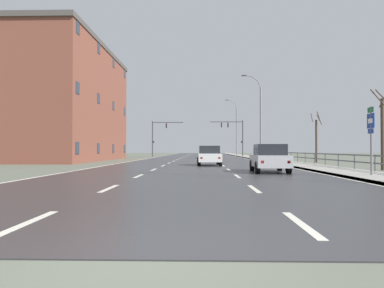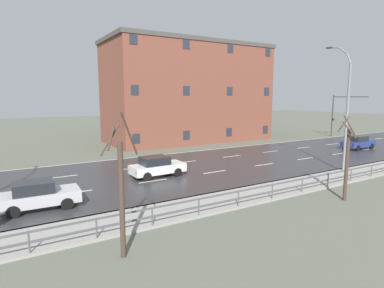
{
  "view_description": "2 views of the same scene",
  "coord_description": "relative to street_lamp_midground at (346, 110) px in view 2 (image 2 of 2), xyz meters",
  "views": [
    {
      "loc": [
        0.65,
        -4.1,
        1.28
      ],
      "look_at": [
        -0.82,
        51.21,
        2.13
      ],
      "focal_mm": 33.53,
      "sensor_mm": 36.0,
      "label": 1
    },
    {
      "loc": [
        22.8,
        14.58,
        6.04
      ],
      "look_at": [
        0.0,
        28.27,
        2.06
      ],
      "focal_mm": 29.72,
      "sensor_mm": 36.0,
      "label": 2
    }
  ],
  "objects": [
    {
      "name": "ground_plane",
      "position": [
        -7.45,
        10.01,
        -5.01
      ],
      "size": [
        160.0,
        160.0,
        0.12
      ],
      "color": "#5B6051"
    },
    {
      "name": "brick_building",
      "position": [
        -22.81,
        -1.06,
        1.65
      ],
      "size": [
        10.25,
        22.24,
        13.17
      ],
      "color": "brown",
      "rests_on": "ground"
    },
    {
      "name": "car_far_left",
      "position": [
        -6.2,
        -13.57,
        -4.14
      ],
      "size": [
        1.94,
        4.15,
        1.57
      ],
      "rotation": [
        0.0,
        0.0,
        0.03
      ],
      "color": "silver",
      "rests_on": "ground"
    },
    {
      "name": "guardrail",
      "position": [
        2.4,
        -11.41,
        -4.24
      ],
      "size": [
        0.07,
        38.26,
        1.0
      ],
      "color": "#515459",
      "rests_on": "ground"
    },
    {
      "name": "car_near_left",
      "position": [
        -3.02,
        -22.04,
        -4.14
      ],
      "size": [
        1.92,
        4.15,
        1.57
      ],
      "rotation": [
        0.0,
        0.0,
        -0.03
      ],
      "color": "#B7B7BC",
      "rests_on": "ground"
    },
    {
      "name": "street_lamp_midground",
      "position": [
        0.0,
        0.0,
        0.0
      ],
      "size": [
        2.34,
        0.24,
        10.08
      ],
      "color": "slate",
      "rests_on": "ground"
    },
    {
      "name": "car_far_right",
      "position": [
        -5.9,
        11.78,
        -4.14
      ],
      "size": [
        1.95,
        4.16,
        1.57
      ],
      "rotation": [
        0.0,
        0.0,
        -0.04
      ],
      "color": "navy",
      "rests_on": "ground"
    },
    {
      "name": "bare_tree_near",
      "position": [
        4.31,
        -19.82,
        -2.49
      ],
      "size": [
        1.26,
        1.3,
        5.55
      ],
      "color": "#423328",
      "rests_on": "ground"
    },
    {
      "name": "bare_tree_mid",
      "position": [
        4.54,
        -6.47,
        -2.63
      ],
      "size": [
        1.04,
        1.07,
        5.01
      ],
      "color": "#423328",
      "rests_on": "ground"
    },
    {
      "name": "traffic_signal_left",
      "position": [
        -14.36,
        20.14,
        -0.81
      ],
      "size": [
        5.47,
        0.36,
        6.26
      ],
      "color": "#38383A",
      "rests_on": "ground"
    }
  ]
}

